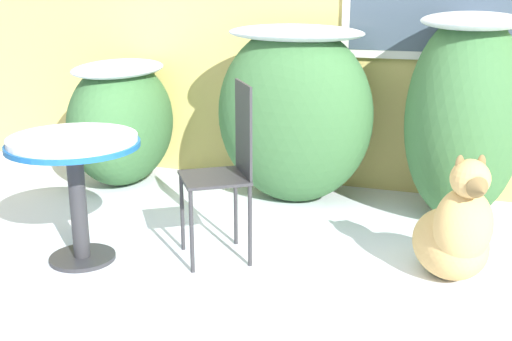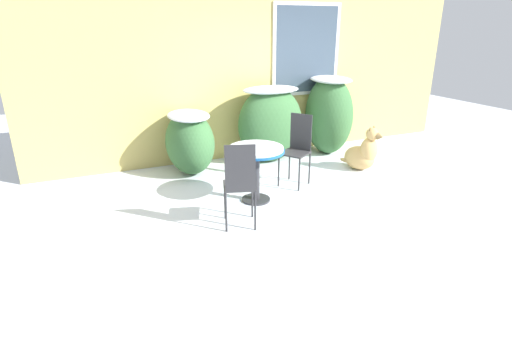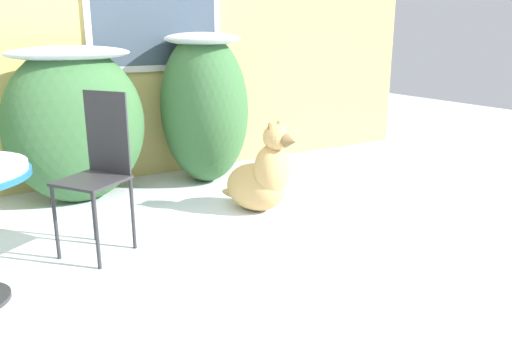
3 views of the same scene
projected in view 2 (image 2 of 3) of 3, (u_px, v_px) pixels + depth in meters
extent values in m
plane|color=silver|center=(327.00, 195.00, 5.62)|extent=(16.00, 16.00, 0.00)
cube|color=tan|center=(263.00, 62.00, 6.94)|extent=(8.00, 0.06, 3.30)
cube|color=silver|center=(306.00, 50.00, 7.15)|extent=(1.34, 0.04, 1.59)
cube|color=#3D4C5B|center=(307.00, 50.00, 7.14)|extent=(1.22, 0.01, 1.47)
ellipsoid|color=#386638|center=(190.00, 143.00, 6.33)|extent=(0.75, 1.07, 1.00)
ellipsoid|color=silver|center=(188.00, 115.00, 6.18)|extent=(0.64, 0.91, 0.12)
ellipsoid|color=#386638|center=(270.00, 125.00, 6.83)|extent=(1.15, 0.75, 1.31)
ellipsoid|color=silver|center=(271.00, 90.00, 6.62)|extent=(0.98, 0.64, 0.12)
ellipsoid|color=#386638|center=(329.00, 115.00, 7.27)|extent=(0.79, 1.02, 1.41)
ellipsoid|color=silver|center=(331.00, 79.00, 7.04)|extent=(0.67, 0.87, 0.12)
cylinder|color=#2D2D30|center=(256.00, 199.00, 5.46)|extent=(0.39, 0.39, 0.03)
cylinder|color=#2D2D30|center=(256.00, 176.00, 5.35)|extent=(0.10, 0.10, 0.67)
cylinder|color=#195699|center=(256.00, 151.00, 5.23)|extent=(0.75, 0.75, 0.03)
cylinder|color=silver|center=(256.00, 149.00, 5.21)|extent=(0.72, 0.72, 0.04)
cube|color=#2D2D30|center=(295.00, 153.00, 5.82)|extent=(0.52, 0.52, 0.02)
cube|color=#2D2D30|center=(301.00, 132.00, 5.86)|extent=(0.20, 0.29, 0.54)
cylinder|color=#2D2D30|center=(279.00, 171.00, 5.86)|extent=(0.02, 0.02, 0.49)
cylinder|color=#2D2D30|center=(299.00, 175.00, 5.69)|extent=(0.02, 0.02, 0.49)
cylinder|color=#2D2D30|center=(289.00, 164.00, 6.12)|extent=(0.02, 0.02, 0.49)
cylinder|color=#2D2D30|center=(309.00, 168.00, 5.95)|extent=(0.02, 0.02, 0.49)
cube|color=#2D2D30|center=(239.00, 186.00, 4.64)|extent=(0.46, 0.46, 0.02)
cube|color=#2D2D30|center=(240.00, 168.00, 4.38)|extent=(0.33, 0.11, 0.54)
cylinder|color=#2D2D30|center=(252.00, 199.00, 4.91)|extent=(0.02, 0.02, 0.49)
cylinder|color=#2D2D30|center=(225.00, 200.00, 4.87)|extent=(0.02, 0.02, 0.49)
cylinder|color=#2D2D30|center=(255.00, 211.00, 4.59)|extent=(0.02, 0.02, 0.49)
cylinder|color=#2D2D30|center=(226.00, 212.00, 4.56)|extent=(0.02, 0.02, 0.49)
ellipsoid|color=tan|center=(359.00, 158.00, 6.60)|extent=(0.57, 0.63, 0.38)
ellipsoid|color=tan|center=(369.00, 150.00, 6.44)|extent=(0.39, 0.37, 0.42)
sphere|color=tan|center=(372.00, 134.00, 6.32)|extent=(0.20, 0.20, 0.20)
cone|color=brown|center=(380.00, 137.00, 6.23)|extent=(0.14, 0.12, 0.11)
ellipsoid|color=brown|center=(370.00, 130.00, 6.26)|extent=(0.05, 0.04, 0.09)
ellipsoid|color=brown|center=(374.00, 129.00, 6.34)|extent=(0.05, 0.04, 0.09)
ellipsoid|color=tan|center=(346.00, 160.00, 6.79)|extent=(0.16, 0.26, 0.07)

